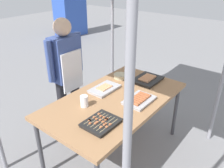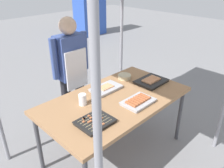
# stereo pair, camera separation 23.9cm
# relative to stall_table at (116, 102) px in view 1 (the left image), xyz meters

# --- Properties ---
(ground_plane) EXTENTS (18.00, 18.00, 0.00)m
(ground_plane) POSITION_rel_stall_table_xyz_m (0.00, 0.00, -0.70)
(ground_plane) COLOR slate
(stall_table) EXTENTS (1.60, 0.90, 0.75)m
(stall_table) POSITION_rel_stall_table_xyz_m (0.00, 0.00, 0.00)
(stall_table) COLOR #9E724C
(stall_table) RESTS_ON ground
(tray_grilled_sausages) EXTENTS (0.35, 0.22, 0.05)m
(tray_grilled_sausages) POSITION_rel_stall_table_xyz_m (0.06, 0.21, 0.07)
(tray_grilled_sausages) COLOR #ADADB2
(tray_grilled_sausages) RESTS_ON stall_table
(tray_meat_skewers) EXTENTS (0.31, 0.25, 0.04)m
(tray_meat_skewers) POSITION_rel_stall_table_xyz_m (-0.45, -0.18, 0.07)
(tray_meat_skewers) COLOR black
(tray_meat_skewers) RESTS_ON stall_table
(tray_pork_links) EXTENTS (0.36, 0.28, 0.05)m
(tray_pork_links) POSITION_rel_stall_table_xyz_m (0.57, -0.05, 0.07)
(tray_pork_links) COLOR black
(tray_pork_links) RESTS_ON stall_table
(tray_spring_rolls) EXTENTS (0.33, 0.23, 0.05)m
(tray_spring_rolls) POSITION_rel_stall_table_xyz_m (0.09, -0.24, 0.08)
(tray_spring_rolls) COLOR #ADADB2
(tray_spring_rolls) RESTS_ON stall_table
(condiment_bowl) EXTENTS (0.16, 0.16, 0.05)m
(condiment_bowl) POSITION_rel_stall_table_xyz_m (0.43, 0.26, 0.08)
(condiment_bowl) COLOR #BFB28C
(condiment_bowl) RESTS_ON stall_table
(drink_cup_near_edge) EXTENTS (0.08, 0.08, 0.12)m
(drink_cup_near_edge) POSITION_rel_stall_table_xyz_m (-0.32, 0.14, 0.11)
(drink_cup_near_edge) COLOR white
(drink_cup_near_edge) RESTS_ON stall_table
(vendor_woman) EXTENTS (0.52, 0.22, 1.50)m
(vendor_woman) POSITION_rel_stall_table_xyz_m (-0.02, 0.74, 0.18)
(vendor_woman) COLOR black
(vendor_woman) RESTS_ON ground
(neighbor_stall_left) EXTENTS (0.92, 0.62, 1.85)m
(neighbor_stall_left) POSITION_rel_stall_table_xyz_m (3.44, 4.49, 0.23)
(neighbor_stall_left) COLOR #2D51B2
(neighbor_stall_left) RESTS_ON ground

